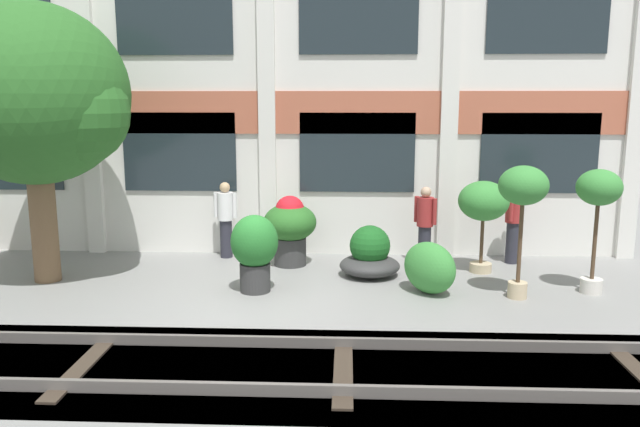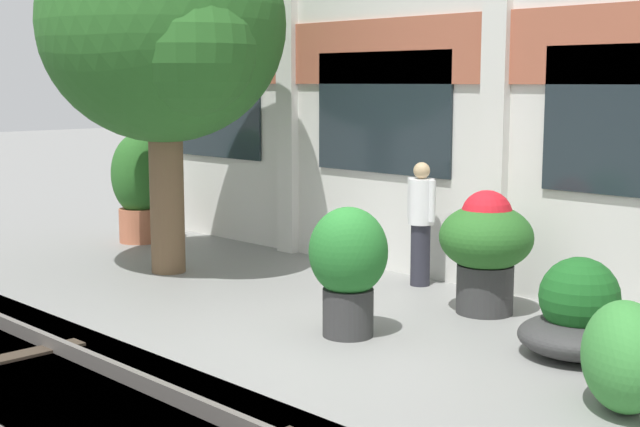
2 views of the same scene
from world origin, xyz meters
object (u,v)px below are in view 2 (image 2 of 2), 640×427
at_px(broadleaf_tree, 163,32).
at_px(potted_plant_ribbed_drum, 486,243).
at_px(topiary_hedge, 625,356).
at_px(resident_by_doorway, 421,220).
at_px(potted_plant_wide_bowl, 578,318).
at_px(potted_plant_stone_basin, 138,184).
at_px(potted_plant_fluted_column, 348,263).

bearing_deg(broadleaf_tree, potted_plant_ribbed_drum, 16.53).
bearing_deg(topiary_hedge, resident_by_doorway, 150.07).
distance_m(potted_plant_wide_bowl, topiary_hedge, 1.46).
bearing_deg(potted_plant_wide_bowl, potted_plant_stone_basin, 177.03).
distance_m(broadleaf_tree, potted_plant_ribbed_drum, 5.32).
height_order(broadleaf_tree, resident_by_doorway, broadleaf_tree).
bearing_deg(potted_plant_wide_bowl, topiary_hedge, -45.91).
height_order(potted_plant_ribbed_drum, topiary_hedge, potted_plant_ribbed_drum).
distance_m(potted_plant_wide_bowl, potted_plant_fluted_column, 2.38).
height_order(resident_by_doorway, topiary_hedge, resident_by_doorway).
bearing_deg(potted_plant_ribbed_drum, resident_by_doorway, 158.23).
bearing_deg(topiary_hedge, potted_plant_wide_bowl, 134.09).
distance_m(potted_plant_stone_basin, potted_plant_ribbed_drum, 6.84).
height_order(broadleaf_tree, potted_plant_fluted_column, broadleaf_tree).
xyz_separation_m(potted_plant_wide_bowl, potted_plant_ribbed_drum, (-1.62, 0.72, 0.44)).
bearing_deg(potted_plant_wide_bowl, potted_plant_fluted_column, -151.95).
relative_size(broadleaf_tree, potted_plant_stone_basin, 2.79).
bearing_deg(potted_plant_fluted_column, potted_plant_wide_bowl, 28.05).
distance_m(broadleaf_tree, potted_plant_fluted_column, 4.80).
relative_size(broadleaf_tree, resident_by_doorway, 3.10).
xyz_separation_m(potted_plant_stone_basin, potted_plant_fluted_column, (6.37, -1.54, -0.19)).
height_order(potted_plant_stone_basin, potted_plant_fluted_column, potted_plant_stone_basin).
height_order(potted_plant_fluted_column, potted_plant_ribbed_drum, potted_plant_ribbed_drum).
bearing_deg(potted_plant_fluted_column, resident_by_doorway, 112.25).
bearing_deg(potted_plant_stone_basin, topiary_hedge, -8.93).
bearing_deg(potted_plant_stone_basin, potted_plant_ribbed_drum, 2.36).
height_order(potted_plant_stone_basin, potted_plant_ribbed_drum, potted_plant_stone_basin).
relative_size(broadleaf_tree, topiary_hedge, 4.65).
bearing_deg(potted_plant_fluted_column, potted_plant_stone_basin, 166.38).
xyz_separation_m(potted_plant_ribbed_drum, resident_by_doorway, (-1.44, 0.58, 0.05)).
bearing_deg(potted_plant_wide_bowl, resident_by_doorway, 157.02).
relative_size(potted_plant_wide_bowl, topiary_hedge, 1.07).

